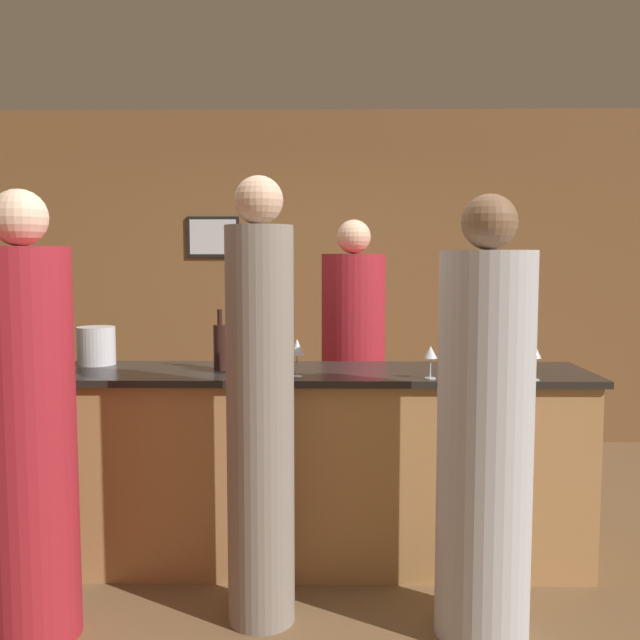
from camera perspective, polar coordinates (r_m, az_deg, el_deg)
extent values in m
plane|color=brown|center=(3.94, -2.04, -18.62)|extent=(14.00, 14.00, 0.00)
cube|color=brown|center=(6.05, -0.90, 3.34)|extent=(8.00, 0.06, 2.80)
cube|color=black|center=(6.09, -8.55, 6.59)|extent=(0.44, 0.02, 0.34)
cube|color=silver|center=(6.08, -8.56, 6.59)|extent=(0.39, 0.00, 0.29)
cube|color=#B27F4C|center=(3.77, -2.07, -11.86)|extent=(2.95, 0.58, 0.97)
cube|color=black|center=(3.66, -2.09, -4.31)|extent=(3.01, 0.64, 0.03)
cylinder|color=maroon|center=(4.50, 2.67, -4.95)|extent=(0.40, 0.40, 1.60)
sphere|color=tan|center=(4.43, 2.72, 6.67)|extent=(0.21, 0.21, 0.21)
cylinder|color=maroon|center=(3.20, -22.36, -9.26)|extent=(0.39, 0.39, 1.63)
sphere|color=beige|center=(3.11, -22.95, 7.55)|extent=(0.23, 0.23, 0.23)
cylinder|color=gray|center=(3.09, -4.79, -8.54)|extent=(0.29, 0.29, 1.72)
sphere|color=tan|center=(3.01, -4.93, 9.52)|extent=(0.21, 0.21, 0.21)
cylinder|color=#B2B2B7|center=(3.06, 13.04, -9.80)|extent=(0.39, 0.39, 1.61)
sphere|color=brown|center=(2.96, 13.40, 7.64)|extent=(0.23, 0.23, 0.23)
cylinder|color=black|center=(3.96, -22.57, -2.13)|extent=(0.08, 0.08, 0.22)
cylinder|color=black|center=(3.95, -22.65, 0.00)|extent=(0.03, 0.03, 0.08)
cylinder|color=black|center=(3.53, -6.30, -2.60)|extent=(0.07, 0.07, 0.22)
cylinder|color=black|center=(3.51, -6.32, -0.18)|extent=(0.03, 0.03, 0.08)
cylinder|color=black|center=(3.70, -7.99, -2.17)|extent=(0.07, 0.07, 0.23)
cylinder|color=black|center=(3.68, -8.02, 0.24)|extent=(0.03, 0.03, 0.08)
cylinder|color=silver|center=(4.02, -17.46, -1.97)|extent=(0.20, 0.20, 0.20)
cylinder|color=silver|center=(3.42, -3.68, -4.64)|extent=(0.05, 0.05, 0.00)
cylinder|color=silver|center=(3.41, -3.68, -3.83)|extent=(0.01, 0.01, 0.09)
cone|color=silver|center=(3.40, -3.69, -2.52)|extent=(0.07, 0.07, 0.07)
cylinder|color=silver|center=(3.45, 8.81, -4.62)|extent=(0.05, 0.05, 0.00)
cylinder|color=silver|center=(3.44, 8.82, -3.81)|extent=(0.01, 0.01, 0.09)
cone|color=silver|center=(3.43, 8.83, -2.55)|extent=(0.06, 0.06, 0.06)
cylinder|color=silver|center=(3.45, -1.85, -4.54)|extent=(0.05, 0.05, 0.00)
cylinder|color=silver|center=(3.44, -1.85, -3.67)|extent=(0.01, 0.01, 0.10)
cone|color=silver|center=(3.43, -1.85, -2.18)|extent=(0.07, 0.07, 0.08)
cylinder|color=silver|center=(3.75, 16.38, -3.98)|extent=(0.05, 0.05, 0.00)
cylinder|color=silver|center=(3.74, 16.40, -3.23)|extent=(0.01, 0.01, 0.09)
cone|color=silver|center=(3.73, 16.44, -1.92)|extent=(0.08, 0.08, 0.08)
cylinder|color=silver|center=(3.86, -22.07, -3.90)|extent=(0.05, 0.05, 0.00)
cylinder|color=silver|center=(3.85, -22.09, -3.30)|extent=(0.01, 0.01, 0.08)
cone|color=silver|center=(3.84, -22.12, -2.29)|extent=(0.08, 0.08, 0.06)
cylinder|color=silver|center=(3.51, 16.73, -4.59)|extent=(0.05, 0.05, 0.00)
cylinder|color=silver|center=(3.51, 16.75, -3.74)|extent=(0.01, 0.01, 0.10)
cone|color=silver|center=(3.49, 16.79, -2.38)|extent=(0.06, 0.06, 0.07)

